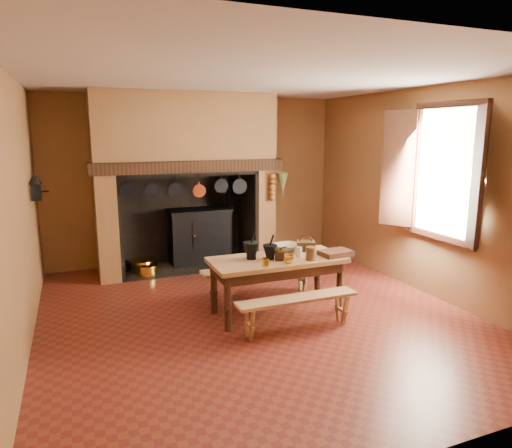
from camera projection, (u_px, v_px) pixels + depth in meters
The scene contains 28 objects.
floor at pixel (255, 314), 5.61m from camera, with size 5.50×5.50×0.00m, color #612817.
ceiling at pixel (255, 77), 5.06m from camera, with size 5.50×5.50×0.00m, color silver.
back_wall at pixel (196, 180), 7.84m from camera, with size 5.00×0.02×2.80m, color #93623B.
wall_left at pixel (17, 216), 4.43m from camera, with size 0.02×5.50×2.80m, color #93623B.
wall_right at pixel (425, 192), 6.24m from camera, with size 0.02×5.50×2.80m, color #93623B.
wall_front at pixel (419, 264), 2.83m from camera, with size 5.00×0.02×2.80m, color #93623B.
chimney_breast at pixel (184, 157), 7.25m from camera, with size 2.95×0.96×2.80m.
iron_range at pixel (200, 235), 7.73m from camera, with size 1.12×0.55×1.60m.
hearth_pans at pixel (142, 267), 7.23m from camera, with size 0.51×0.62×0.20m.
hanging_pans at pixel (190, 189), 6.87m from camera, with size 1.92×0.29×0.27m.
onion_string at pixel (272, 187), 7.34m from camera, with size 0.12×0.10×0.46m, color #98411C, non-canonical shape.
herb_bunch at pixel (282, 184), 7.40m from camera, with size 0.20×0.20×0.35m, color #505D2C.
window at pixel (439, 173), 5.77m from camera, with size 0.39×1.75×1.76m.
wall_coffee_mill at pixel (36, 187), 5.84m from camera, with size 0.23×0.16×0.31m.
work_table at pixel (277, 267), 5.55m from camera, with size 1.63×0.72×0.71m.
bench_front at pixel (297, 306), 5.10m from camera, with size 1.42×0.25×0.40m.
bench_back at pixel (260, 274), 6.10m from camera, with size 1.58×0.28×0.45m.
mortar_large at pixel (251, 250), 5.46m from camera, with size 0.20×0.20×0.34m.
mortar_small at pixel (270, 251), 5.44m from camera, with size 0.18×0.18×0.30m.
coffee_grinder at pixel (280, 255), 5.42m from camera, with size 0.15×0.13×0.16m.
brass_mug_a at pixel (266, 262), 5.16m from camera, with size 0.09×0.09×0.10m, color gold.
brass_mug_b at pixel (297, 251), 5.69m from camera, with size 0.08×0.08×0.09m, color gold.
mixing_bowl at pixel (287, 247), 5.87m from camera, with size 0.33×0.33×0.08m, color beige.
stoneware_crock at pixel (311, 254), 5.41m from camera, with size 0.13×0.13×0.16m, color brown.
glass_jar at pixel (299, 252), 5.53m from camera, with size 0.07×0.07×0.13m, color beige.
wicker_basket at pixel (306, 246), 5.84m from camera, with size 0.27×0.24×0.21m.
wooden_tray at pixel (336, 253), 5.62m from camera, with size 0.38×0.27×0.06m, color #341910.
brass_cup at pixel (288, 259), 5.28m from camera, with size 0.12×0.12×0.10m, color gold.
Camera 1 is at (-1.95, -4.90, 2.21)m, focal length 32.00 mm.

